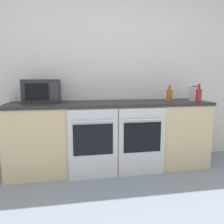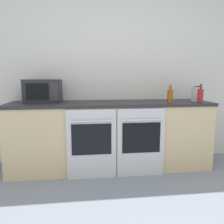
{
  "view_description": "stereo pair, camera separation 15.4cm",
  "coord_description": "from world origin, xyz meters",
  "px_view_note": "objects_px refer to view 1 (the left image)",
  "views": [
    {
      "loc": [
        -0.48,
        -1.12,
        1.18
      ],
      "look_at": [
        0.02,
        1.67,
        0.75
      ],
      "focal_mm": 35.0,
      "sensor_mm": 36.0,
      "label": 1
    },
    {
      "loc": [
        -0.33,
        -1.14,
        1.18
      ],
      "look_at": [
        0.02,
        1.67,
        0.75
      ],
      "focal_mm": 35.0,
      "sensor_mm": 36.0,
      "label": 2
    }
  ],
  "objects_px": {
    "oven_right": "(142,142)",
    "kettle": "(195,94)",
    "microwave": "(42,91)",
    "bottle_amber": "(169,95)",
    "oven_left": "(93,144)",
    "bottle_red": "(199,95)"
  },
  "relations": [
    {
      "from": "oven_left",
      "to": "oven_right",
      "type": "bearing_deg",
      "value": 0.0
    },
    {
      "from": "microwave",
      "to": "bottle_amber",
      "type": "height_order",
      "value": "microwave"
    },
    {
      "from": "oven_left",
      "to": "kettle",
      "type": "xyz_separation_m",
      "value": [
        1.42,
        0.26,
        0.56
      ]
    },
    {
      "from": "bottle_red",
      "to": "kettle",
      "type": "bearing_deg",
      "value": 74.21
    },
    {
      "from": "microwave",
      "to": "bottle_red",
      "type": "relative_size",
      "value": 1.9
    },
    {
      "from": "oven_right",
      "to": "bottle_red",
      "type": "distance_m",
      "value": 0.96
    },
    {
      "from": "bottle_amber",
      "to": "microwave",
      "type": "bearing_deg",
      "value": 171.71
    },
    {
      "from": "oven_left",
      "to": "microwave",
      "type": "height_order",
      "value": "microwave"
    },
    {
      "from": "oven_right",
      "to": "kettle",
      "type": "distance_m",
      "value": 1.03
    },
    {
      "from": "bottle_red",
      "to": "kettle",
      "type": "xyz_separation_m",
      "value": [
        0.05,
        0.17,
        0.0
      ]
    },
    {
      "from": "oven_left",
      "to": "kettle",
      "type": "distance_m",
      "value": 1.55
    },
    {
      "from": "microwave",
      "to": "kettle",
      "type": "relative_size",
      "value": 2.2
    },
    {
      "from": "kettle",
      "to": "bottle_amber",
      "type": "bearing_deg",
      "value": -168.94
    },
    {
      "from": "oven_right",
      "to": "bottle_red",
      "type": "height_order",
      "value": "bottle_red"
    },
    {
      "from": "oven_right",
      "to": "microwave",
      "type": "relative_size",
      "value": 1.86
    },
    {
      "from": "microwave",
      "to": "bottle_red",
      "type": "bearing_deg",
      "value": -9.44
    },
    {
      "from": "bottle_amber",
      "to": "kettle",
      "type": "relative_size",
      "value": 1.1
    },
    {
      "from": "bottle_red",
      "to": "bottle_amber",
      "type": "xyz_separation_m",
      "value": [
        -0.36,
        0.09,
        -0.01
      ]
    },
    {
      "from": "oven_right",
      "to": "kettle",
      "type": "height_order",
      "value": "kettle"
    },
    {
      "from": "oven_right",
      "to": "bottle_amber",
      "type": "distance_m",
      "value": 0.71
    },
    {
      "from": "oven_left",
      "to": "bottle_amber",
      "type": "xyz_separation_m",
      "value": [
        1.01,
        0.18,
        0.55
      ]
    },
    {
      "from": "oven_right",
      "to": "bottle_amber",
      "type": "xyz_separation_m",
      "value": [
        0.42,
        0.18,
        0.55
      ]
    }
  ]
}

